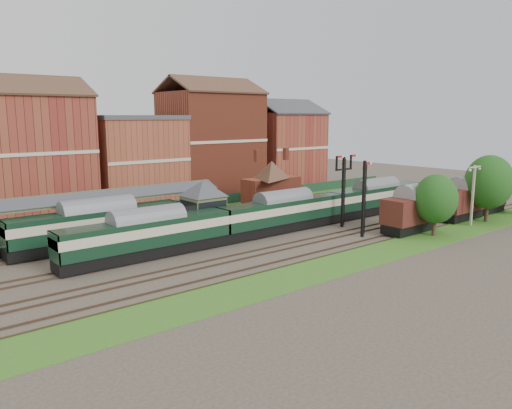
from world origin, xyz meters
TOP-DOWN VIEW (x-y plane):
  - ground at (0.00, 0.00)m, footprint 160.00×160.00m
  - grass_back at (0.00, 16.00)m, footprint 90.00×4.50m
  - grass_front at (0.00, -12.00)m, footprint 90.00×5.00m
  - fence at (0.00, 18.00)m, footprint 90.00×0.12m
  - platform at (-5.00, 9.75)m, footprint 55.00×3.40m
  - signal_box at (-3.00, 3.25)m, footprint 5.40×5.40m
  - brick_hut at (5.00, 3.25)m, footprint 3.20×2.64m
  - station_building at (12.00, 9.75)m, footprint 8.10×8.10m
  - canopy at (-11.00, 9.75)m, footprint 26.00×3.89m
  - semaphore_bracket at (12.04, -2.50)m, footprint 3.60×0.25m
  - semaphore_siding at (10.02, -7.00)m, footprint 1.23×0.25m
  - yard_lamp at (24.00, -11.50)m, footprint 2.60×0.22m
  - town_backdrop at (-0.18, 25.00)m, footprint 69.00×10.00m
  - dmu_train at (5.20, 0.00)m, footprint 48.79×2.57m
  - platform_railcar at (-12.92, 6.50)m, footprint 16.95×2.67m
  - goods_van_a at (15.40, -9.00)m, footprint 6.74×2.92m
  - goods_van_b at (26.06, -9.00)m, footprint 6.80×2.95m
  - goods_van_c at (32.87, -9.00)m, footprint 5.59×2.42m
  - tree_near at (27.37, -11.64)m, footprint 5.53×5.53m
  - tree_far at (16.17, -11.53)m, footprint 4.48×4.48m

SIDE VIEW (x-z plane):
  - ground at x=0.00m, z-range 0.00..0.00m
  - grass_back at x=0.00m, z-range 0.00..0.06m
  - grass_front at x=0.00m, z-range 0.00..0.06m
  - platform at x=-5.00m, z-range 0.00..1.00m
  - fence at x=0.00m, z-range 0.00..1.50m
  - brick_hut at x=5.00m, z-range -0.28..2.67m
  - goods_van_c at x=32.87m, z-range 0.24..3.64m
  - dmu_train at x=5.20m, z-range 0.33..4.08m
  - platform_railcar at x=-12.92m, z-range 0.34..4.25m
  - goods_van_a at x=15.40m, z-range 0.26..4.35m
  - goods_van_b at x=26.06m, z-range 0.26..4.39m
  - signal_box at x=-3.00m, z-range 0.19..6.19m
  - tree_far at x=16.17m, z-range 0.68..7.21m
  - station_building at x=12.00m, z-range 1.01..6.91m
  - yard_lamp at x=24.00m, z-range 0.49..7.49m
  - semaphore_siding at x=10.02m, z-range 0.16..8.16m
  - canopy at x=-11.00m, z-range 2.54..6.62m
  - semaphore_bracket at x=12.04m, z-range 0.54..8.72m
  - tree_near at x=27.37m, z-range 0.81..8.81m
  - town_backdrop at x=-0.18m, z-range -1.00..15.00m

